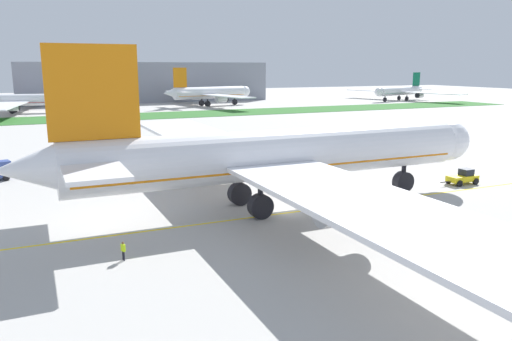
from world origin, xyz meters
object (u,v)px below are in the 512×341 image
object	(u,v)px
airliner_foreground	(273,156)
parked_airliner_far_centre	(209,93)
parked_airliner_far_right	(401,91)
parked_airliner_far_left	(20,100)
pushback_tug	(463,177)
ground_crew_wingwalker_port	(123,249)

from	to	relation	value
airliner_foreground	parked_airliner_far_centre	distance (m)	154.83
airliner_foreground	parked_airliner_far_right	bearing A→B (deg)	46.29
parked_airliner_far_right	parked_airliner_far_left	bearing A→B (deg)	179.77
pushback_tug	parked_airliner_far_right	bearing A→B (deg)	53.06
pushback_tug	parked_airliner_far_centre	xyz separation A→B (m)	(12.32, 148.76, 4.36)
airliner_foreground	ground_crew_wingwalker_port	size ratio (longest dim) A/B	54.89
airliner_foreground	pushback_tug	size ratio (longest dim) A/B	14.94
parked_airliner_far_centre	parked_airliner_far_right	distance (m)	96.09
ground_crew_wingwalker_port	parked_airliner_far_centre	bearing A→B (deg)	69.08
ground_crew_wingwalker_port	parked_airliner_far_left	world-z (taller)	parked_airliner_far_left
parked_airliner_far_right	pushback_tug	bearing A→B (deg)	-126.94
ground_crew_wingwalker_port	parked_airliner_far_centre	distance (m)	169.54
airliner_foreground	parked_airliner_far_centre	world-z (taller)	airliner_foreground
airliner_foreground	parked_airliner_far_left	bearing A→B (deg)	101.37
ground_crew_wingwalker_port	pushback_tug	bearing A→B (deg)	11.21
parked_airliner_far_centre	parked_airliner_far_left	bearing A→B (deg)	-176.73
airliner_foreground	ground_crew_wingwalker_port	xyz separation A→B (m)	(-18.53, -9.29, -5.18)
parked_airliner_far_left	ground_crew_wingwalker_port	bearing A→B (deg)	-86.06
ground_crew_wingwalker_port	parked_airliner_far_right	size ratio (longest dim) A/B	0.03
airliner_foreground	parked_airliner_far_left	size ratio (longest dim) A/B	1.19
pushback_tug	parked_airliner_far_right	world-z (taller)	parked_airliner_far_right
parked_airliner_far_left	parked_airliner_far_centre	world-z (taller)	parked_airliner_far_centre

